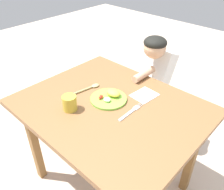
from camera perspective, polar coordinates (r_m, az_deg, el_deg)
ground_plane at (r=1.94m, az=-0.24°, el=-20.10°), size 8.00×8.00×0.00m
dining_table at (r=1.46m, az=-0.30°, el=-5.20°), size 1.08×0.87×0.74m
plate at (r=1.45m, az=-0.60°, el=-0.56°), size 0.23×0.23×0.05m
fork at (r=1.35m, az=4.53°, el=-4.15°), size 0.03×0.21×0.01m
spoon at (r=1.56m, az=-5.67°, el=1.68°), size 0.06×0.22×0.01m
drinking_cup at (r=1.37m, az=-10.24°, el=-1.92°), size 0.08×0.08×0.09m
person at (r=1.95m, az=10.66°, el=0.97°), size 0.21×0.43×1.01m
napkin at (r=1.50m, az=7.88°, el=-0.02°), size 0.14×0.16×0.00m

